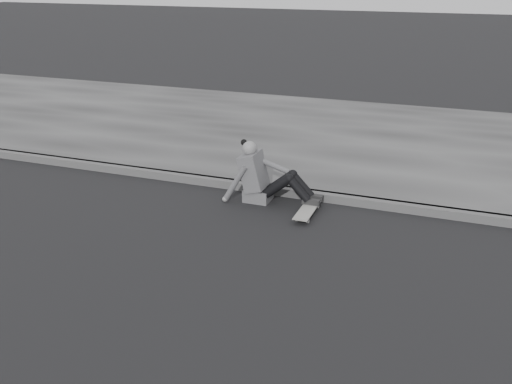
# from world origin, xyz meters

# --- Properties ---
(ground) EXTENTS (80.00, 80.00, 0.00)m
(ground) POSITION_xyz_m (0.00, 0.00, 0.00)
(ground) COLOR black
(ground) RESTS_ON ground
(curb) EXTENTS (24.00, 0.16, 0.12)m
(curb) POSITION_xyz_m (0.00, 2.58, 0.06)
(curb) COLOR #4A4A4A
(curb) RESTS_ON ground
(sidewalk) EXTENTS (24.00, 6.00, 0.12)m
(sidewalk) POSITION_xyz_m (0.00, 5.60, 0.06)
(sidewalk) COLOR #3C3C3C
(sidewalk) RESTS_ON ground
(skateboard) EXTENTS (0.20, 0.78, 0.09)m
(skateboard) POSITION_xyz_m (0.13, 2.01, 0.07)
(skateboard) COLOR #989893
(skateboard) RESTS_ON ground
(seated_woman) EXTENTS (1.38, 0.46, 0.88)m
(seated_woman) POSITION_xyz_m (-0.61, 2.26, 0.36)
(seated_woman) COLOR #525254
(seated_woman) RESTS_ON ground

